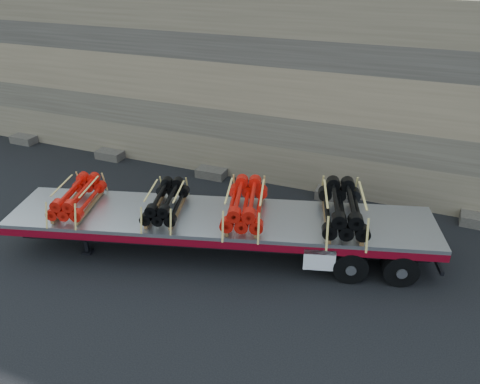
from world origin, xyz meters
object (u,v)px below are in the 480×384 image
at_px(bundle_midfront, 166,202).
at_px(bundle_rear, 343,209).
at_px(bundle_front, 77,197).
at_px(bundle_midrear, 245,205).
at_px(trailer, 221,234).

distance_m(bundle_midfront, bundle_rear, 5.18).
bearing_deg(bundle_front, bundle_midfront, -0.00).
bearing_deg(bundle_front, bundle_midrear, 0.00).
xyz_separation_m(trailer, bundle_midfront, (-1.57, -0.46, 0.99)).
height_order(trailer, bundle_rear, bundle_rear).
distance_m(bundle_midfront, bundle_midrear, 2.38).
height_order(bundle_midrear, bundle_rear, bundle_rear).
xyz_separation_m(trailer, bundle_rear, (3.41, 0.99, 1.08)).
distance_m(bundle_front, bundle_rear, 7.92).
xyz_separation_m(bundle_midfront, bundle_midrear, (2.28, 0.67, 0.06)).
relative_size(bundle_front, bundle_rear, 0.83).
height_order(trailer, bundle_midrear, bundle_midrear).
xyz_separation_m(bundle_front, bundle_rear, (7.60, 2.22, 0.08)).
bearing_deg(bundle_midrear, trailer, -180.00).
bearing_deg(bundle_front, bundle_rear, 0.00).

